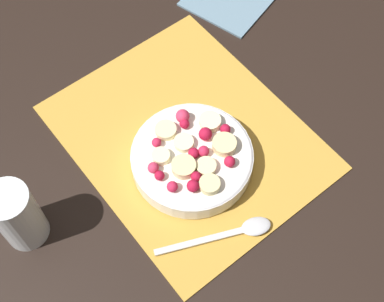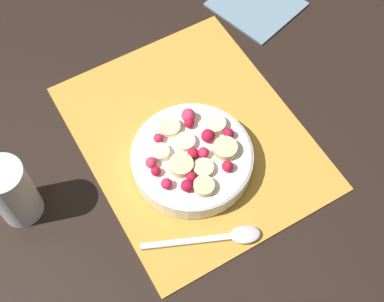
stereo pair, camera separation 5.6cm
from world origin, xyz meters
name	(u,v)px [view 1 (the left image)]	position (x,y,z in m)	size (l,w,h in m)	color
ground_plane	(187,138)	(0.00, 0.00, 0.00)	(3.00, 3.00, 0.00)	black
placemat	(187,137)	(0.00, 0.00, 0.00)	(0.40, 0.33, 0.01)	gold
fruit_bowl	(192,157)	(0.04, -0.03, 0.03)	(0.18, 0.18, 0.05)	white
spoon	(238,231)	(0.17, -0.04, 0.01)	(0.08, 0.16, 0.01)	silver
drinking_glass	(17,216)	(-0.02, -0.28, 0.06)	(0.06, 0.06, 0.11)	white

